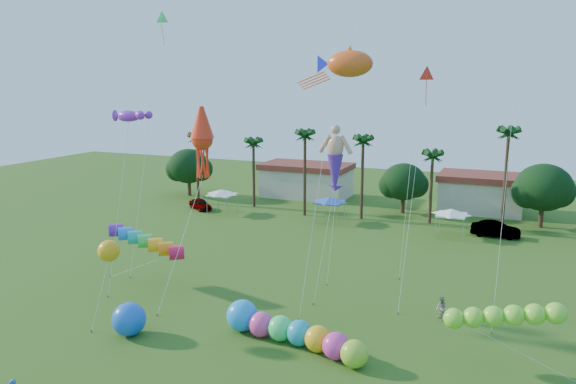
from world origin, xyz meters
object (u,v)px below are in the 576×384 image
at_px(car_a, 200,204).
at_px(blue_ball, 129,319).
at_px(car_b, 496,229).
at_px(spectator_b, 441,309).
at_px(caterpillar_inflatable, 289,331).

xyz_separation_m(car_a, blue_ball, (15.31, -33.63, 0.40)).
relative_size(car_b, spectator_b, 2.98).
bearing_deg(car_a, car_b, -55.59).
bearing_deg(car_a, spectator_b, -91.57).
xyz_separation_m(car_b, blue_ball, (-20.86, -34.58, 0.28)).
relative_size(spectator_b, blue_ball, 0.76).
xyz_separation_m(caterpillar_inflatable, blue_ball, (-10.18, -2.87, 0.22)).
bearing_deg(car_b, caterpillar_inflatable, 162.80).
height_order(car_a, spectator_b, spectator_b).
bearing_deg(caterpillar_inflatable, car_a, 141.29).
relative_size(spectator_b, caterpillar_inflatable, 0.16).
bearing_deg(caterpillar_inflatable, spectator_b, 53.64).
distance_m(spectator_b, caterpillar_inflatable, 11.23).
bearing_deg(car_a, blue_ball, -122.61).
height_order(car_b, blue_ball, blue_ball).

